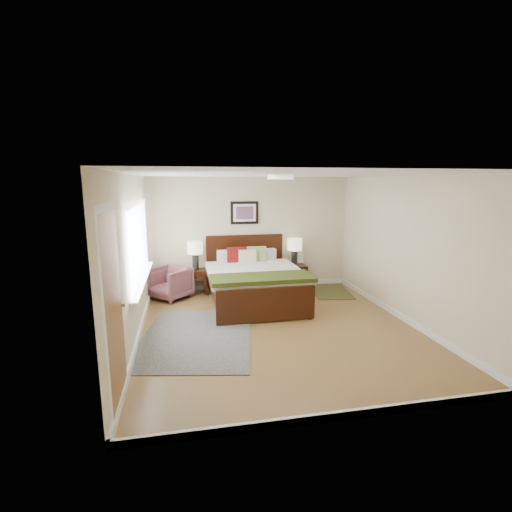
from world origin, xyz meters
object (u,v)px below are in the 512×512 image
armchair (170,283)px  lamp_left (195,250)px  rug_persian (197,337)px  lamp_right (295,247)px  nightstand_right (294,274)px  nightstand_left (196,275)px  bed (254,276)px

armchair → lamp_left: bearing=71.3°
rug_persian → lamp_right: bearing=56.4°
lamp_right → nightstand_right: bearing=-90.0°
armchair → rug_persian: bearing=-33.1°
nightstand_left → armchair: (-0.54, -0.25, -0.08)m
nightstand_left → lamp_left: lamp_left is taller
lamp_left → armchair: (-0.54, -0.27, -0.62)m
nightstand_right → lamp_right: 0.62m
bed → lamp_right: bearing=38.3°
bed → lamp_left: bed is taller
lamp_right → nightstand_left: bearing=-179.5°
armchair → rug_persian: 2.18m
nightstand_right → armchair: armchair is taller
lamp_left → rug_persian: lamp_left is taller
lamp_right → rug_persian: 3.45m
nightstand_left → lamp_right: (2.22, 0.02, 0.54)m
nightstand_right → lamp_left: (-2.22, 0.01, 0.62)m
lamp_right → rug_persian: bearing=-134.1°
bed → nightstand_left: (-1.11, 0.86, -0.15)m
lamp_right → rug_persian: (-2.31, -2.38, -0.94)m
bed → nightstand_left: 1.41m
nightstand_left → rug_persian: nightstand_left is taller
rug_persian → armchair: bearing=112.5°
nightstand_left → bed: bearing=-37.7°
lamp_left → armchair: 0.87m
nightstand_left → armchair: armchair is taller
nightstand_left → armchair: bearing=-155.2°
nightstand_right → armchair: size_ratio=0.74×
bed → rug_persian: size_ratio=0.95×
armchair → nightstand_left: bearing=69.6°
nightstand_left → rug_persian: bearing=-92.3°
nightstand_right → rug_persian: size_ratio=0.22×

